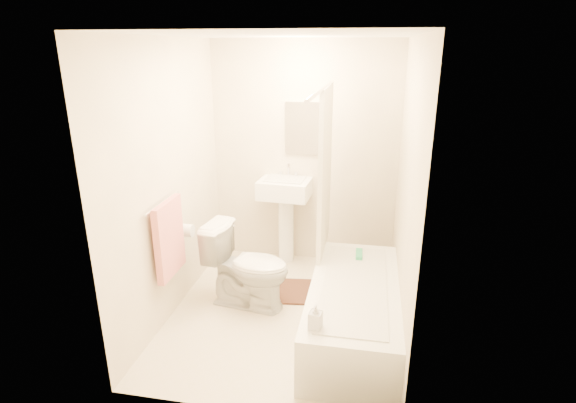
% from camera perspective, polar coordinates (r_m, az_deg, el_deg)
% --- Properties ---
extents(floor, '(2.40, 2.40, 0.00)m').
position_cam_1_polar(floor, '(4.25, -0.64, -13.97)').
color(floor, beige).
rests_on(floor, ground).
extents(ceiling, '(2.40, 2.40, 0.00)m').
position_cam_1_polar(ceiling, '(3.56, -0.79, 20.42)').
color(ceiling, white).
rests_on(ceiling, ground).
extents(wall_back, '(2.00, 0.02, 2.40)m').
position_cam_1_polar(wall_back, '(4.87, 2.06, 5.83)').
color(wall_back, beige).
rests_on(wall_back, ground).
extents(wall_left, '(0.02, 2.40, 2.40)m').
position_cam_1_polar(wall_left, '(4.04, -14.77, 2.39)').
color(wall_left, beige).
rests_on(wall_left, ground).
extents(wall_right, '(0.02, 2.40, 2.40)m').
position_cam_1_polar(wall_right, '(3.68, 14.76, 0.76)').
color(wall_right, beige).
rests_on(wall_right, ground).
extents(mirror, '(0.40, 0.03, 0.55)m').
position_cam_1_polar(mirror, '(4.79, 2.06, 9.26)').
color(mirror, white).
rests_on(mirror, wall_back).
extents(curtain_rod, '(0.03, 1.70, 0.03)m').
position_cam_1_polar(curtain_rod, '(3.63, 4.36, 14.02)').
color(curtain_rod, silver).
rests_on(curtain_rod, wall_back).
extents(shower_curtain, '(0.04, 0.80, 1.55)m').
position_cam_1_polar(shower_curtain, '(4.16, 4.71, 3.73)').
color(shower_curtain, silver).
rests_on(shower_curtain, curtain_rod).
extents(towel_bar, '(0.02, 0.60, 0.02)m').
position_cam_1_polar(towel_bar, '(3.84, -15.65, -0.13)').
color(towel_bar, silver).
rests_on(towel_bar, wall_left).
extents(towel, '(0.06, 0.45, 0.66)m').
position_cam_1_polar(towel, '(3.94, -14.84, -4.56)').
color(towel, '#CC7266').
rests_on(towel, towel_bar).
extents(toilet_paper, '(0.11, 0.12, 0.12)m').
position_cam_1_polar(toilet_paper, '(4.28, -12.69, -3.61)').
color(toilet_paper, white).
rests_on(toilet_paper, wall_left).
extents(toilet, '(0.85, 0.55, 0.78)m').
position_cam_1_polar(toilet, '(4.21, -5.11, -8.25)').
color(toilet, white).
rests_on(toilet, floor).
extents(sink, '(0.57, 0.47, 1.06)m').
position_cam_1_polar(sink, '(4.97, -0.31, -2.02)').
color(sink, white).
rests_on(sink, floor).
extents(bathtub, '(0.72, 1.65, 0.46)m').
position_cam_1_polar(bathtub, '(3.90, 8.29, -13.49)').
color(bathtub, white).
rests_on(bathtub, floor).
extents(bath_mat, '(0.68, 0.55, 0.02)m').
position_cam_1_polar(bath_mat, '(4.55, 1.42, -11.34)').
color(bath_mat, '#4E2619').
rests_on(bath_mat, floor).
extents(soap_bottle, '(0.10, 0.10, 0.19)m').
position_cam_1_polar(soap_bottle, '(3.19, 3.52, -14.39)').
color(soap_bottle, white).
rests_on(soap_bottle, bathtub).
extents(scrub_brush, '(0.07, 0.20, 0.04)m').
position_cam_1_polar(scrub_brush, '(4.26, 9.01, -6.67)').
color(scrub_brush, '#2EA566').
rests_on(scrub_brush, bathtub).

